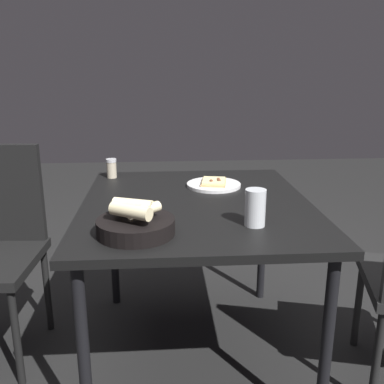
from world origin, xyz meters
The scene contains 6 objects.
ground centered at (0.00, 0.00, 0.00)m, with size 8.00×8.00×0.00m, color black.
dining_table centered at (0.00, 0.00, 0.64)m, with size 1.04×0.90×0.70m.
pizza_plate centered at (0.22, -0.10, 0.71)m, with size 0.24×0.24×0.04m.
bread_basket centered at (-0.34, 0.22, 0.74)m, with size 0.25×0.25×0.11m.
beer_glass centered at (-0.28, -0.18, 0.76)m, with size 0.07×0.07×0.13m.
pepper_shaker centered at (0.41, 0.37, 0.74)m, with size 0.05×0.05×0.09m.
Camera 1 is at (-1.65, 0.13, 1.22)m, focal length 40.79 mm.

